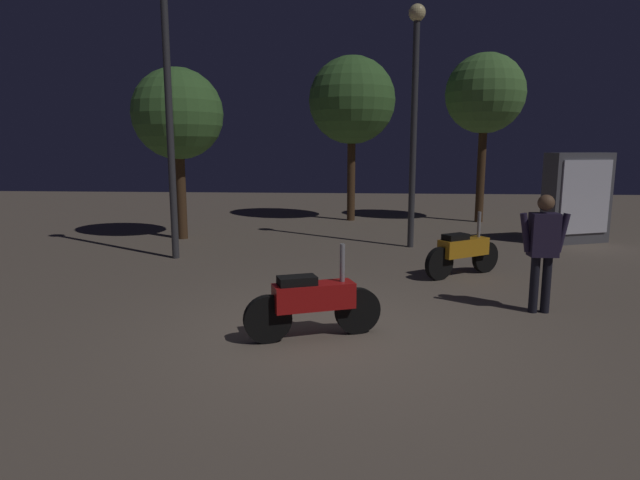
# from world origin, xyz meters

# --- Properties ---
(ground_plane) EXTENTS (40.00, 40.00, 0.00)m
(ground_plane) POSITION_xyz_m (0.00, 0.00, 0.00)
(ground_plane) COLOR #756656
(motorcycle_red_foreground) EXTENTS (1.59, 0.69, 1.11)m
(motorcycle_red_foreground) POSITION_xyz_m (-0.22, -0.09, 0.44)
(motorcycle_red_foreground) COLOR black
(motorcycle_red_foreground) RESTS_ON ground_plane
(motorcycle_orange_parked_left) EXTENTS (1.42, 1.03, 1.11)m
(motorcycle_orange_parked_left) POSITION_xyz_m (2.12, 3.16, 0.44)
(motorcycle_orange_parked_left) COLOR black
(motorcycle_orange_parked_left) RESTS_ON ground_plane
(person_rider_beside) EXTENTS (0.66, 0.25, 1.61)m
(person_rider_beside) POSITION_xyz_m (2.76, 1.12, 0.95)
(person_rider_beside) COLOR black
(person_rider_beside) RESTS_ON ground_plane
(streetlamp_near) EXTENTS (0.36, 0.36, 5.19)m
(streetlamp_near) POSITION_xyz_m (1.47, 5.88, 3.28)
(streetlamp_near) COLOR #38383D
(streetlamp_near) RESTS_ON ground_plane
(streetlamp_far) EXTENTS (0.36, 0.36, 5.56)m
(streetlamp_far) POSITION_xyz_m (-3.40, 4.29, 3.48)
(streetlamp_far) COLOR #38383D
(streetlamp_far) RESTS_ON ground_plane
(tree_left_bg) EXTENTS (2.57, 2.57, 4.88)m
(tree_left_bg) POSITION_xyz_m (0.06, 10.25, 3.58)
(tree_left_bg) COLOR #4C331E
(tree_left_bg) RESTS_ON ground_plane
(tree_center_bg) EXTENTS (2.29, 2.29, 4.90)m
(tree_center_bg) POSITION_xyz_m (3.91, 10.17, 3.73)
(tree_center_bg) COLOR #4C331E
(tree_center_bg) RESTS_ON ground_plane
(tree_right_bg) EXTENTS (2.15, 2.15, 4.08)m
(tree_right_bg) POSITION_xyz_m (-4.02, 6.60, 2.98)
(tree_right_bg) COLOR #4C331E
(tree_right_bg) RESTS_ON ground_plane
(kiosk_billboard) EXTENTS (1.67, 1.04, 2.10)m
(kiosk_billboard) POSITION_xyz_m (5.37, 6.70, 1.05)
(kiosk_billboard) COLOR #595960
(kiosk_billboard) RESTS_ON ground_plane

